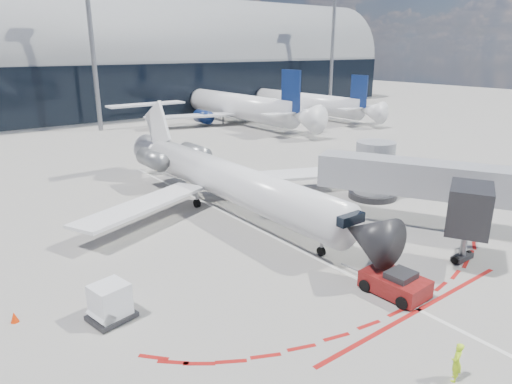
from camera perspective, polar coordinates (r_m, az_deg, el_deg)
ground at (r=31.01m, az=1.83°, el=-5.47°), size 260.00×260.00×0.00m
apron_centerline at (r=32.47m, az=-0.39°, el=-4.36°), size 0.25×40.00×0.01m
apron_stop_bar at (r=24.16m, az=19.69°, el=-13.70°), size 14.00×0.25×0.01m
terminal_building at (r=89.05m, az=-26.14°, el=13.53°), size 150.00×24.15×24.00m
jet_bridge at (r=34.94m, az=17.70°, el=1.59°), size 10.03×15.20×4.90m
light_mast_centre at (r=73.84m, az=-19.79°, el=16.89°), size 0.70×0.70×25.00m
light_mast_east at (r=101.23m, az=9.54°, el=17.56°), size 0.70×0.70×25.00m
regional_jet at (r=35.53m, az=-4.19°, el=1.81°), size 24.32×29.99×7.51m
pushback_tug at (r=24.94m, az=17.00°, el=-10.84°), size 2.33×5.16×1.33m
ramp_worker at (r=19.88m, az=23.79°, el=-18.89°), size 0.70×0.59×1.61m
uld_container at (r=22.71m, az=-17.75°, el=-13.02°), size 2.21×1.99×1.80m
safety_cone_left at (r=24.53m, az=-27.97°, el=-13.65°), size 0.37×0.37×0.52m
bg_airliner_1 at (r=78.18m, az=-3.20°, el=12.89°), size 35.71×37.81×11.55m
bg_airliner_2 at (r=85.91m, az=5.88°, el=12.73°), size 30.96×32.78×10.02m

